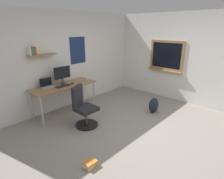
% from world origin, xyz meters
% --- Properties ---
extents(ground_plane, '(5.20, 5.20, 0.00)m').
position_xyz_m(ground_plane, '(0.00, 0.00, 0.00)').
color(ground_plane, gray).
rests_on(ground_plane, ground).
extents(wall_back, '(5.00, 0.30, 2.60)m').
position_xyz_m(wall_back, '(-0.00, 2.45, 1.30)').
color(wall_back, silver).
rests_on(wall_back, ground).
extents(wall_right, '(0.22, 5.00, 2.60)m').
position_xyz_m(wall_right, '(2.45, 0.03, 1.30)').
color(wall_right, silver).
rests_on(wall_right, ground).
extents(desk, '(1.69, 0.63, 0.76)m').
position_xyz_m(desk, '(-0.47, 2.06, 0.69)').
color(desk, '#997047').
rests_on(desk, ground).
extents(office_chair, '(0.54, 0.56, 0.95)m').
position_xyz_m(office_chair, '(-0.59, 1.14, 0.41)').
color(office_chair, black).
rests_on(office_chair, ground).
extents(laptop, '(0.31, 0.21, 0.23)m').
position_xyz_m(laptop, '(-0.85, 2.21, 0.81)').
color(laptop, '#ADAFB5').
rests_on(laptop, desk).
extents(monitor_primary, '(0.46, 0.17, 0.46)m').
position_xyz_m(monitor_primary, '(-0.42, 2.16, 1.03)').
color(monitor_primary, '#38383D').
rests_on(monitor_primary, desk).
extents(keyboard, '(0.37, 0.13, 0.02)m').
position_xyz_m(keyboard, '(-0.55, 1.98, 0.77)').
color(keyboard, black).
rests_on(keyboard, desk).
extents(computer_mouse, '(0.10, 0.06, 0.03)m').
position_xyz_m(computer_mouse, '(-0.27, 1.98, 0.77)').
color(computer_mouse, '#262628').
rests_on(computer_mouse, desk).
extents(coffee_mug, '(0.08, 0.08, 0.09)m').
position_xyz_m(coffee_mug, '(0.28, 2.03, 0.80)').
color(coffee_mug, silver).
rests_on(coffee_mug, desk).
extents(backpack, '(0.32, 0.22, 0.40)m').
position_xyz_m(backpack, '(1.12, 0.32, 0.20)').
color(backpack, '#1E2333').
rests_on(backpack, ground).
extents(book_stack_on_floor, '(0.24, 0.20, 0.10)m').
position_xyz_m(book_stack_on_floor, '(-1.40, -0.01, 0.05)').
color(book_stack_on_floor, gold).
rests_on(book_stack_on_floor, ground).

